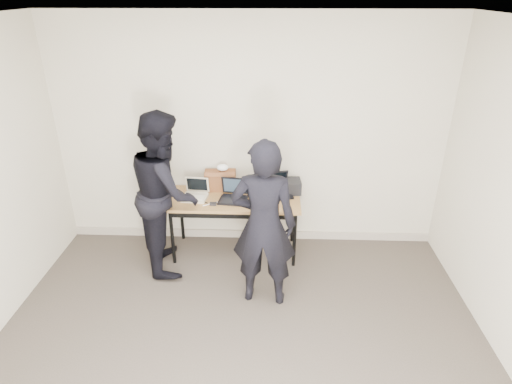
{
  "coord_description": "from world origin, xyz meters",
  "views": [
    {
      "loc": [
        0.25,
        -2.44,
        2.91
      ],
      "look_at": [
        0.1,
        1.6,
        0.95
      ],
      "focal_mm": 30.0,
      "sensor_mm": 36.0,
      "label": 1
    }
  ],
  "objects_px": {
    "desk": "(234,203)",
    "laptop_center": "(234,195)",
    "person_observer": "(165,192)",
    "equipment_box": "(289,186)",
    "person_typist": "(264,225)",
    "laptop_beige": "(195,194)",
    "leather_satchel": "(220,180)",
    "laptop_right": "(275,189)"
  },
  "relations": [
    {
      "from": "person_observer",
      "to": "person_typist",
      "type": "bearing_deg",
      "value": -133.61
    },
    {
      "from": "desk",
      "to": "person_typist",
      "type": "distance_m",
      "value": 0.92
    },
    {
      "from": "equipment_box",
      "to": "laptop_center",
      "type": "bearing_deg",
      "value": -161.6
    },
    {
      "from": "laptop_center",
      "to": "desk",
      "type": "bearing_deg",
      "value": 87.63
    },
    {
      "from": "laptop_right",
      "to": "leather_satchel",
      "type": "xyz_separation_m",
      "value": [
        -0.65,
        0.09,
        0.07
      ]
    },
    {
      "from": "laptop_right",
      "to": "leather_satchel",
      "type": "height_order",
      "value": "leather_satchel"
    },
    {
      "from": "laptop_right",
      "to": "laptop_center",
      "type": "bearing_deg",
      "value": -176.6
    },
    {
      "from": "desk",
      "to": "person_observer",
      "type": "bearing_deg",
      "value": -162.81
    },
    {
      "from": "laptop_beige",
      "to": "leather_satchel",
      "type": "bearing_deg",
      "value": 46.27
    },
    {
      "from": "desk",
      "to": "leather_satchel",
      "type": "distance_m",
      "value": 0.34
    },
    {
      "from": "person_typist",
      "to": "laptop_beige",
      "type": "bearing_deg",
      "value": -41.93
    },
    {
      "from": "laptop_center",
      "to": "laptop_right",
      "type": "bearing_deg",
      "value": 25.61
    },
    {
      "from": "desk",
      "to": "laptop_center",
      "type": "relative_size",
      "value": 4.38
    },
    {
      "from": "desk",
      "to": "equipment_box",
      "type": "height_order",
      "value": "equipment_box"
    },
    {
      "from": "laptop_beige",
      "to": "person_typist",
      "type": "xyz_separation_m",
      "value": [
        0.8,
        -0.83,
        0.1
      ]
    },
    {
      "from": "leather_satchel",
      "to": "laptop_right",
      "type": "bearing_deg",
      "value": -10.8
    },
    {
      "from": "person_observer",
      "to": "laptop_beige",
      "type": "bearing_deg",
      "value": -65.22
    },
    {
      "from": "laptop_right",
      "to": "leather_satchel",
      "type": "relative_size",
      "value": 1.13
    },
    {
      "from": "leather_satchel",
      "to": "desk",
      "type": "bearing_deg",
      "value": -54.74
    },
    {
      "from": "desk",
      "to": "laptop_right",
      "type": "xyz_separation_m",
      "value": [
        0.47,
        0.14,
        0.12
      ]
    },
    {
      "from": "leather_satchel",
      "to": "equipment_box",
      "type": "bearing_deg",
      "value": -5.53
    },
    {
      "from": "equipment_box",
      "to": "desk",
      "type": "bearing_deg",
      "value": -163.06
    },
    {
      "from": "desk",
      "to": "laptop_beige",
      "type": "bearing_deg",
      "value": 179.58
    },
    {
      "from": "desk",
      "to": "person_observer",
      "type": "relative_size",
      "value": 0.84
    },
    {
      "from": "laptop_beige",
      "to": "laptop_right",
      "type": "relative_size",
      "value": 0.71
    },
    {
      "from": "desk",
      "to": "laptop_center",
      "type": "distance_m",
      "value": 0.11
    },
    {
      "from": "equipment_box",
      "to": "person_typist",
      "type": "distance_m",
      "value": 1.06
    },
    {
      "from": "desk",
      "to": "person_typist",
      "type": "xyz_separation_m",
      "value": [
        0.35,
        -0.83,
        0.2
      ]
    },
    {
      "from": "laptop_center",
      "to": "person_typist",
      "type": "distance_m",
      "value": 0.89
    },
    {
      "from": "leather_satchel",
      "to": "person_typist",
      "type": "xyz_separation_m",
      "value": [
        0.53,
        -1.06,
        0.01
      ]
    },
    {
      "from": "leather_satchel",
      "to": "person_observer",
      "type": "xyz_separation_m",
      "value": [
        -0.55,
        -0.45,
        0.05
      ]
    },
    {
      "from": "leather_satchel",
      "to": "person_typist",
      "type": "bearing_deg",
      "value": -66.32
    },
    {
      "from": "leather_satchel",
      "to": "laptop_beige",
      "type": "bearing_deg",
      "value": -142.82
    },
    {
      "from": "laptop_right",
      "to": "equipment_box",
      "type": "distance_m",
      "value": 0.17
    },
    {
      "from": "leather_satchel",
      "to": "equipment_box",
      "type": "distance_m",
      "value": 0.81
    },
    {
      "from": "desk",
      "to": "laptop_right",
      "type": "relative_size",
      "value": 3.59
    },
    {
      "from": "laptop_right",
      "to": "person_typist",
      "type": "height_order",
      "value": "person_typist"
    },
    {
      "from": "desk",
      "to": "laptop_center",
      "type": "xyz_separation_m",
      "value": [
        -0.0,
        -0.02,
        0.11
      ]
    },
    {
      "from": "leather_satchel",
      "to": "person_typist",
      "type": "relative_size",
      "value": 0.21
    },
    {
      "from": "laptop_right",
      "to": "person_typist",
      "type": "relative_size",
      "value": 0.24
    },
    {
      "from": "laptop_center",
      "to": "equipment_box",
      "type": "distance_m",
      "value": 0.67
    },
    {
      "from": "laptop_center",
      "to": "equipment_box",
      "type": "bearing_deg",
      "value": 25.46
    }
  ]
}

